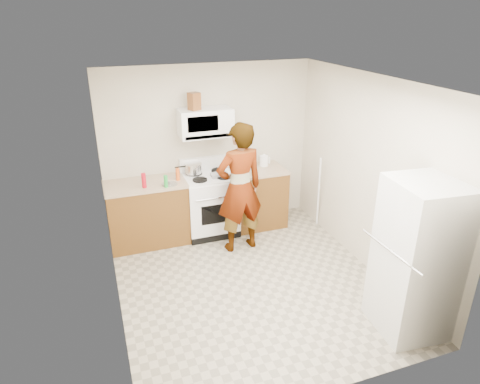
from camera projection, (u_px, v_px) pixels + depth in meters
name	position (u px, v px, depth m)	size (l,w,h in m)	color
floor	(251.00, 283.00, 5.43)	(3.60, 3.60, 0.00)	gray
back_wall	(209.00, 148.00, 6.48)	(3.20, 0.02, 2.50)	beige
right_wall	(369.00, 176.00, 5.42)	(0.02, 3.60, 2.50)	beige
cabinet_left	(148.00, 214.00, 6.22)	(1.12, 0.62, 0.90)	brown
counter_left	(145.00, 184.00, 6.03)	(1.14, 0.64, 0.04)	tan
cabinet_right	(257.00, 198.00, 6.75)	(0.80, 0.62, 0.90)	brown
counter_right	(258.00, 170.00, 6.56)	(0.82, 0.64, 0.04)	tan
gas_range	(210.00, 203.00, 6.49)	(0.76, 0.65, 1.13)	white
microwave	(205.00, 122.00, 6.11)	(0.76, 0.38, 0.40)	white
person	(240.00, 188.00, 5.87)	(0.68, 0.45, 1.86)	tan
fridge	(418.00, 259.00, 4.37)	(0.70, 0.70, 1.70)	silver
kettle	(264.00, 161.00, 6.66)	(0.13, 0.13, 0.16)	white
jug	(194.00, 101.00, 5.91)	(0.14, 0.14, 0.24)	brown
saucepan	(193.00, 168.00, 6.33)	(0.25, 0.25, 0.14)	silver
tray	(219.00, 175.00, 6.27)	(0.25, 0.16, 0.05)	white
bottle_spray	(144.00, 181.00, 5.84)	(0.06, 0.06, 0.21)	#B50D1E
bottle_hot_sauce	(178.00, 174.00, 6.10)	(0.06, 0.06, 0.17)	#DF5518
bottle_green_cap	(166.00, 181.00, 5.86)	(0.05, 0.05, 0.17)	green
pot_lid	(170.00, 184.00, 5.98)	(0.23, 0.23, 0.01)	silver
broom	(319.00, 192.00, 6.56)	(0.03, 0.03, 1.21)	white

